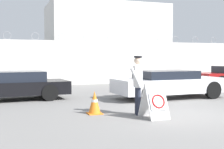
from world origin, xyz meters
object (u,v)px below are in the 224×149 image
object	(u,v)px
barricade_sign	(155,100)
parked_car_rear_sedan	(170,84)
security_guard	(138,82)
traffic_cone_near	(95,103)
parked_car_front_coupe	(11,85)

from	to	relation	value
barricade_sign	parked_car_rear_sedan	distance (m)	4.53
barricade_sign	security_guard	distance (m)	0.85
security_guard	parked_car_rear_sedan	size ratio (longest dim) A/B	0.36
security_guard	traffic_cone_near	xyz separation A→B (m)	(-1.17, 0.55, -0.63)
traffic_cone_near	parked_car_front_coupe	xyz separation A→B (m)	(-2.29, 4.06, 0.25)
parked_car_front_coupe	barricade_sign	bearing A→B (deg)	120.43
traffic_cone_near	parked_car_front_coupe	world-z (taller)	parked_car_front_coupe
traffic_cone_near	parked_car_front_coupe	size ratio (longest dim) A/B	0.15
traffic_cone_near	parked_car_rear_sedan	world-z (taller)	parked_car_rear_sedan
barricade_sign	traffic_cone_near	world-z (taller)	barricade_sign
parked_car_front_coupe	parked_car_rear_sedan	bearing A→B (deg)	161.56
traffic_cone_near	security_guard	bearing A→B (deg)	-25.38
security_guard	parked_car_rear_sedan	bearing A→B (deg)	152.89
security_guard	traffic_cone_near	distance (m)	1.44
barricade_sign	traffic_cone_near	xyz separation A→B (m)	(-1.38, 1.23, -0.16)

